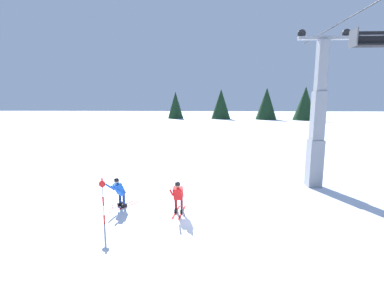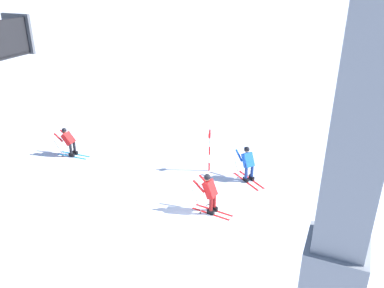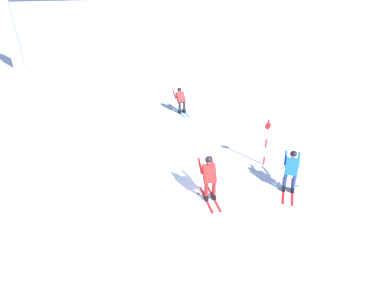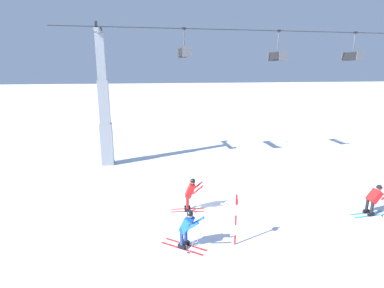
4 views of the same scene
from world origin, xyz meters
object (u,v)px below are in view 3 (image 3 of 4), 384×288
Objects in this scene: lift_tower_far at (8,22)px; trail_marker_pole at (266,141)px; skier_carving_main at (209,175)px; skier_distant_uphill at (291,168)px; skier_distant_downhill at (181,99)px.

trail_marker_pole is at bearing -154.07° from lift_tower_far.
lift_tower_far is 25.03m from trail_marker_pole.
skier_distant_uphill is at bearing -102.11° from skier_carving_main.
skier_carving_main is 8.23m from skier_distant_downhill.
lift_tower_far reaches higher than skier_carving_main.
skier_distant_downhill is at bearing 7.24° from skier_distant_uphill.
skier_carving_main is at bearing -161.56° from lift_tower_far.
trail_marker_pole is 1.19× the size of skier_distant_downhill.
skier_carving_main is at bearing 77.89° from skier_distant_uphill.
skier_carving_main is 3.00m from skier_distant_uphill.
skier_distant_uphill is 0.97× the size of skier_distant_downhill.
lift_tower_far reaches higher than skier_distant_downhill.
skier_carving_main is 1.00× the size of skier_distant_downhill.
skier_distant_downhill is at bearing -148.05° from lift_tower_far.
trail_marker_pole is at bearing -68.97° from skier_carving_main.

